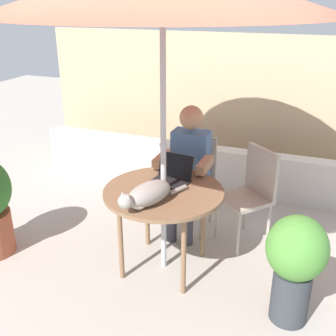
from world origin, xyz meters
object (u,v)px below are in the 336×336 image
object	(u,v)px
laptop	(173,174)
potted_plant_by_chair	(295,261)
chair_occupied	(193,174)
patio_table	(164,197)
chair_empty	(252,188)
cat	(147,195)
person_seated	(188,164)

from	to	relation	value
laptop	potted_plant_by_chair	xyz separation A→B (m)	(1.05, -0.44, -0.30)
chair_occupied	laptop	world-z (taller)	laptop
patio_table	chair_empty	bearing A→B (deg)	48.78
chair_occupied	laptop	xyz separation A→B (m)	(0.01, -0.60, 0.25)
chair_empty	potted_plant_by_chair	xyz separation A→B (m)	(0.46, -0.93, -0.05)
chair_occupied	cat	size ratio (longest dim) A/B	1.51
chair_occupied	laptop	bearing A→B (deg)	-89.09
chair_occupied	person_seated	world-z (taller)	person_seated
potted_plant_by_chair	laptop	bearing A→B (deg)	157.12
chair_occupied	chair_empty	size ratio (longest dim) A/B	1.00
cat	potted_plant_by_chair	bearing A→B (deg)	1.26
chair_occupied	potted_plant_by_chair	distance (m)	1.49
chair_empty	laptop	xyz separation A→B (m)	(-0.59, -0.49, 0.25)
patio_table	person_seated	size ratio (longest dim) A/B	0.77
patio_table	person_seated	xyz separation A→B (m)	(0.00, 0.63, 0.04)
person_seated	laptop	world-z (taller)	person_seated
patio_table	chair_occupied	bearing A→B (deg)	90.00
chair_empty	cat	size ratio (longest dim) A/B	1.51
chair_empty	cat	xyz separation A→B (m)	(-0.62, -0.95, 0.27)
laptop	potted_plant_by_chair	size ratio (longest dim) A/B	0.40
chair_empty	person_seated	bearing A→B (deg)	-175.25
patio_table	potted_plant_by_chair	size ratio (longest dim) A/B	1.17
chair_occupied	chair_empty	bearing A→B (deg)	-10.37
patio_table	potted_plant_by_chair	distance (m)	1.10
person_seated	laptop	bearing A→B (deg)	-88.76
chair_occupied	person_seated	bearing A→B (deg)	-90.00
patio_table	laptop	xyz separation A→B (m)	(0.01, 0.19, 0.13)
chair_occupied	cat	bearing A→B (deg)	-91.25
patio_table	person_seated	world-z (taller)	person_seated
chair_empty	laptop	bearing A→B (deg)	-140.21
laptop	person_seated	bearing A→B (deg)	91.24
chair_occupied	chair_empty	world-z (taller)	same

